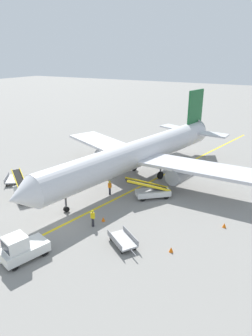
{
  "coord_description": "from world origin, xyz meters",
  "views": [
    {
      "loc": [
        17.95,
        -18.57,
        15.2
      ],
      "look_at": [
        1.7,
        10.67,
        2.5
      ],
      "focal_mm": 32.34,
      "sensor_mm": 36.0,
      "label": 1
    }
  ],
  "objects_px": {
    "baggage_cart_loaded": "(13,179)",
    "ground_crew_wing_walker": "(93,218)",
    "safety_cone_nose_left": "(171,250)",
    "ground_crew_marshaller": "(110,187)",
    "baggage_tug_near_wing": "(77,174)",
    "safety_cone_wingtip_left": "(224,225)",
    "safety_cone_nose_right": "(103,219)",
    "belt_loader_aft_hold": "(152,191)",
    "baggage_cart_empty_trailing": "(123,240)",
    "pushback_tug": "(22,248)",
    "airliner": "(140,153)",
    "belt_loader_forward_hold": "(23,192)"
  },
  "relations": [
    {
      "from": "baggage_cart_loaded",
      "to": "ground_crew_wing_walker",
      "type": "height_order",
      "value": "ground_crew_wing_walker"
    },
    {
      "from": "ground_crew_wing_walker",
      "to": "safety_cone_nose_left",
      "type": "relative_size",
      "value": 3.86
    },
    {
      "from": "ground_crew_wing_walker",
      "to": "ground_crew_marshaller",
      "type": "bearing_deg",
      "value": 108.76
    },
    {
      "from": "baggage_tug_near_wing",
      "to": "safety_cone_wingtip_left",
      "type": "bearing_deg",
      "value": -6.37
    },
    {
      "from": "safety_cone_nose_right",
      "to": "ground_crew_wing_walker",
      "type": "bearing_deg",
      "value": -105.58
    },
    {
      "from": "baggage_tug_near_wing",
      "to": "baggage_cart_loaded",
      "type": "distance_m",
      "value": 8.04
    },
    {
      "from": "belt_loader_aft_hold",
      "to": "ground_crew_marshaller",
      "type": "bearing_deg",
      "value": -160.87
    },
    {
      "from": "ground_crew_marshaller",
      "to": "ground_crew_wing_walker",
      "type": "height_order",
      "value": "same"
    },
    {
      "from": "baggage_cart_empty_trailing",
      "to": "ground_crew_marshaller",
      "type": "bearing_deg",
      "value": 128.19
    },
    {
      "from": "pushback_tug",
      "to": "ground_crew_wing_walker",
      "type": "distance_m",
      "value": 7.01
    },
    {
      "from": "ground_crew_marshaller",
      "to": "airliner",
      "type": "bearing_deg",
      "value": 82.89
    },
    {
      "from": "ground_crew_marshaller",
      "to": "pushback_tug",
      "type": "bearing_deg",
      "value": -89.25
    },
    {
      "from": "baggage_tug_near_wing",
      "to": "belt_loader_aft_hold",
      "type": "distance_m",
      "value": 10.24
    },
    {
      "from": "ground_crew_wing_walker",
      "to": "baggage_cart_loaded",
      "type": "bearing_deg",
      "value": 166.15
    },
    {
      "from": "ground_crew_wing_walker",
      "to": "baggage_cart_empty_trailing",
      "type": "bearing_deg",
      "value": -17.55
    },
    {
      "from": "belt_loader_forward_hold",
      "to": "safety_cone_nose_right",
      "type": "distance_m",
      "value": 10.63
    },
    {
      "from": "baggage_cart_empty_trailing",
      "to": "ground_crew_wing_walker",
      "type": "distance_m",
      "value": 4.12
    },
    {
      "from": "belt_loader_aft_hold",
      "to": "safety_cone_wingtip_left",
      "type": "xyz_separation_m",
      "value": [
        8.48,
        -2.38,
        -0.56
      ]
    },
    {
      "from": "pushback_tug",
      "to": "belt_loader_aft_hold",
      "type": "relative_size",
      "value": 0.86
    },
    {
      "from": "safety_cone_nose_right",
      "to": "safety_cone_wingtip_left",
      "type": "bearing_deg",
      "value": 23.42
    },
    {
      "from": "ground_crew_wing_walker",
      "to": "pushback_tug",
      "type": "bearing_deg",
      "value": -107.07
    },
    {
      "from": "baggage_cart_empty_trailing",
      "to": "ground_crew_wing_walker",
      "type": "height_order",
      "value": "ground_crew_wing_walker"
    },
    {
      "from": "baggage_tug_near_wing",
      "to": "belt_loader_forward_hold",
      "type": "height_order",
      "value": "belt_loader_forward_hold"
    },
    {
      "from": "pushback_tug",
      "to": "safety_cone_wingtip_left",
      "type": "bearing_deg",
      "value": 44.06
    },
    {
      "from": "airliner",
      "to": "safety_cone_nose_right",
      "type": "distance_m",
      "value": 12.08
    },
    {
      "from": "belt_loader_aft_hold",
      "to": "safety_cone_wingtip_left",
      "type": "height_order",
      "value": "belt_loader_aft_hold"
    },
    {
      "from": "baggage_tug_near_wing",
      "to": "pushback_tug",
      "type": "bearing_deg",
      "value": -68.14
    },
    {
      "from": "baggage_tug_near_wing",
      "to": "safety_cone_nose_right",
      "type": "relative_size",
      "value": 5.99
    },
    {
      "from": "belt_loader_forward_hold",
      "to": "ground_crew_marshaller",
      "type": "height_order",
      "value": "belt_loader_forward_hold"
    },
    {
      "from": "airliner",
      "to": "ground_crew_wing_walker",
      "type": "distance_m",
      "value": 13.06
    },
    {
      "from": "pushback_tug",
      "to": "safety_cone_wingtip_left",
      "type": "xyz_separation_m",
      "value": [
        12.88,
        12.47,
        -0.77
      ]
    },
    {
      "from": "pushback_tug",
      "to": "ground_crew_marshaller",
      "type": "distance_m",
      "value": 13.26
    },
    {
      "from": "airliner",
      "to": "safety_cone_nose_left",
      "type": "distance_m",
      "value": 16.22
    },
    {
      "from": "ground_crew_marshaller",
      "to": "belt_loader_aft_hold",
      "type": "bearing_deg",
      "value": 19.13
    },
    {
      "from": "baggage_tug_near_wing",
      "to": "baggage_cart_empty_trailing",
      "type": "xyz_separation_m",
      "value": [
        11.8,
        -9.09,
        -0.46
      ]
    },
    {
      "from": "pushback_tug",
      "to": "safety_cone_nose_left",
      "type": "bearing_deg",
      "value": 33.44
    },
    {
      "from": "airliner",
      "to": "baggage_cart_empty_trailing",
      "type": "xyz_separation_m",
      "value": [
        5.37,
        -13.97,
        -2.95
      ]
    },
    {
      "from": "belt_loader_aft_hold",
      "to": "safety_cone_nose_right",
      "type": "distance_m",
      "value": 7.23
    },
    {
      "from": "baggage_tug_near_wing",
      "to": "ground_crew_marshaller",
      "type": "xyz_separation_m",
      "value": [
        5.67,
        -1.29,
        -0.02
      ]
    },
    {
      "from": "ground_crew_marshaller",
      "to": "ground_crew_wing_walker",
      "type": "bearing_deg",
      "value": -71.24
    },
    {
      "from": "baggage_tug_near_wing",
      "to": "safety_cone_nose_right",
      "type": "distance_m",
      "value": 10.6
    },
    {
      "from": "airliner",
      "to": "ground_crew_marshaller",
      "type": "bearing_deg",
      "value": -97.11
    },
    {
      "from": "baggage_cart_empty_trailing",
      "to": "safety_cone_nose_left",
      "type": "xyz_separation_m",
      "value": [
        3.94,
        1.08,
        -0.25
      ]
    },
    {
      "from": "baggage_cart_loaded",
      "to": "baggage_cart_empty_trailing",
      "type": "xyz_separation_m",
      "value": [
        18.62,
        -4.86,
        0.0
      ]
    },
    {
      "from": "baggage_cart_empty_trailing",
      "to": "safety_cone_wingtip_left",
      "type": "relative_size",
      "value": 8.12
    },
    {
      "from": "belt_loader_aft_hold",
      "to": "baggage_cart_empty_trailing",
      "type": "height_order",
      "value": "belt_loader_aft_hold"
    },
    {
      "from": "safety_cone_nose_left",
      "to": "safety_cone_nose_right",
      "type": "xyz_separation_m",
      "value": [
        -7.5,
        1.39,
        0.0
      ]
    },
    {
      "from": "belt_loader_forward_hold",
      "to": "belt_loader_aft_hold",
      "type": "height_order",
      "value": "same"
    },
    {
      "from": "baggage_tug_near_wing",
      "to": "safety_cone_wingtip_left",
      "type": "distance_m",
      "value": 18.85
    },
    {
      "from": "safety_cone_wingtip_left",
      "to": "safety_cone_nose_left",
      "type": "bearing_deg",
      "value": -116.69
    }
  ]
}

